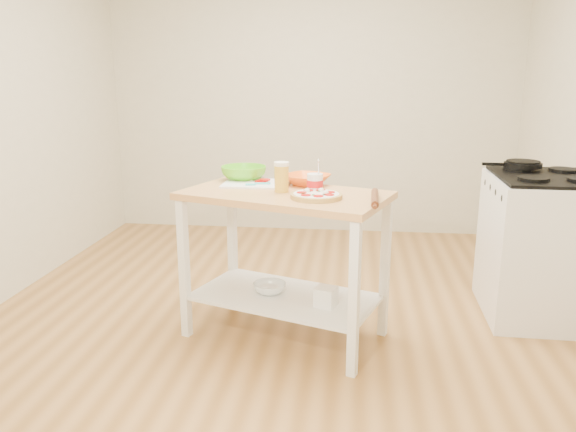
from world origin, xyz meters
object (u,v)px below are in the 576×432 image
(orange_bowl, at_px, (307,179))
(shelf_glass_bowl, at_px, (269,288))
(spatula, at_px, (257,184))
(yogurt_tub, at_px, (315,183))
(pizza, at_px, (316,195))
(cutting_board, at_px, (256,183))
(prep_island, at_px, (285,234))
(gas_stove, at_px, (541,246))
(shelf_bin, at_px, (326,297))
(knife, at_px, (255,177))
(rolling_pin, at_px, (375,198))
(skillet, at_px, (522,165))
(beer_pint, at_px, (282,177))
(green_bowl, at_px, (244,173))

(orange_bowl, distance_m, shelf_glass_bowl, 0.71)
(spatula, distance_m, yogurt_tub, 0.39)
(pizza, relative_size, cutting_board, 0.71)
(orange_bowl, bearing_deg, prep_island, -114.64)
(gas_stove, bearing_deg, yogurt_tub, -159.17)
(pizza, distance_m, shelf_bin, 0.60)
(cutting_board, xyz_separation_m, knife, (-0.03, 0.15, 0.01))
(cutting_board, bearing_deg, orange_bowl, 5.60)
(yogurt_tub, bearing_deg, rolling_pin, -30.64)
(skillet, relative_size, beer_pint, 2.20)
(skillet, distance_m, shelf_bin, 1.65)
(prep_island, distance_m, shelf_glass_bowl, 0.37)
(prep_island, height_order, skillet, skillet)
(gas_stove, relative_size, spatula, 7.45)
(skillet, relative_size, spatula, 2.58)
(skillet, bearing_deg, cutting_board, -161.26)
(gas_stove, distance_m, shelf_bin, 1.52)
(yogurt_tub, height_order, rolling_pin, yogurt_tub)
(beer_pint, distance_m, shelf_glass_bowl, 0.70)
(spatula, relative_size, shelf_glass_bowl, 0.74)
(green_bowl, distance_m, shelf_bin, 0.97)
(cutting_board, xyz_separation_m, shelf_glass_bowl, (0.11, -0.18, -0.62))
(gas_stove, distance_m, orange_bowl, 1.60)
(prep_island, xyz_separation_m, shelf_glass_bowl, (-0.10, 0.03, -0.36))
(cutting_board, bearing_deg, rolling_pin, -29.43)
(skillet, xyz_separation_m, knife, (-1.75, -0.36, -0.06))
(prep_island, relative_size, orange_bowl, 4.93)
(cutting_board, xyz_separation_m, yogurt_tub, (0.38, -0.21, 0.05))
(green_bowl, bearing_deg, prep_island, -48.35)
(gas_stove, bearing_deg, shelf_bin, -153.57)
(knife, bearing_deg, pizza, -43.61)
(rolling_pin, bearing_deg, orange_bowl, 132.32)
(green_bowl, relative_size, rolling_pin, 0.84)
(pizza, bearing_deg, green_bowl, 135.98)
(green_bowl, distance_m, shelf_glass_bowl, 0.76)
(yogurt_tub, bearing_deg, green_bowl, 144.21)
(skillet, height_order, orange_bowl, skillet)
(green_bowl, distance_m, rolling_pin, 0.98)
(prep_island, relative_size, knife, 4.82)
(cutting_board, distance_m, orange_bowl, 0.32)
(beer_pint, height_order, shelf_bin, beer_pint)
(gas_stove, height_order, green_bowl, gas_stove)
(orange_bowl, bearing_deg, cutting_board, -174.99)
(pizza, height_order, rolling_pin, pizza)
(spatula, xyz_separation_m, beer_pint, (0.17, -0.14, 0.07))
(spatula, bearing_deg, knife, 96.36)
(orange_bowl, relative_size, green_bowl, 0.92)
(prep_island, relative_size, gas_stove, 1.18)
(beer_pint, bearing_deg, gas_stove, 16.95)
(knife, height_order, rolling_pin, rolling_pin)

